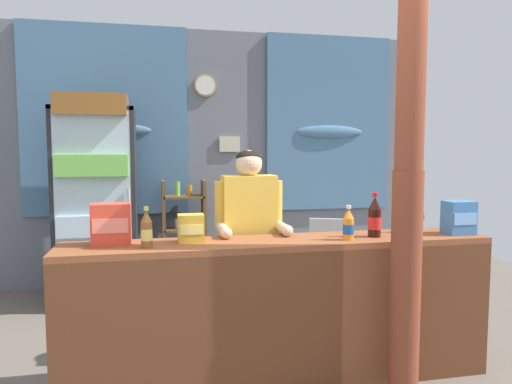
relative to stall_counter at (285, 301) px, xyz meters
name	(u,v)px	position (x,y,z in m)	size (l,w,h in m)	color
ground_plane	(247,340)	(-0.09, 0.79, -0.57)	(8.05, 8.05, 0.00)	#665B51
back_wall_curtained	(215,153)	(-0.09, 2.70, 0.93)	(5.19, 0.22, 2.89)	slate
stall_counter	(285,301)	(0.00, 0.00, 0.00)	(2.80, 0.45, 0.95)	brown
timber_post	(408,180)	(0.68, -0.29, 0.78)	(0.20, 0.18, 2.82)	brown
drink_fridge	(96,191)	(-1.36, 2.06, 0.56)	(0.77, 0.72, 2.05)	#232328
bottle_shelf_rack	(184,232)	(-0.48, 2.39, 0.06)	(0.48, 0.28, 1.20)	brown
plastic_lawn_chair	(331,253)	(0.94, 1.62, -0.07)	(0.58, 0.58, 0.86)	silver
shopkeeper	(249,230)	(-0.14, 0.46, 0.39)	(0.50, 0.42, 1.53)	#28282D
soda_bottle_cola	(375,218)	(0.64, 0.07, 0.51)	(0.09, 0.09, 0.30)	black
soda_bottle_iced_tea	(147,230)	(-0.85, 0.03, 0.49)	(0.07, 0.07, 0.25)	brown
soda_bottle_orange_soda	(348,225)	(0.43, 0.00, 0.48)	(0.07, 0.07, 0.23)	orange
soda_bottle_lime_soda	(415,218)	(1.00, 0.16, 0.49)	(0.07, 0.07, 0.25)	#75C64C
snack_box_crackers	(111,224)	(-1.06, 0.16, 0.51)	(0.23, 0.14, 0.26)	#E5422D
snack_box_choco_powder	(191,228)	(-0.58, 0.13, 0.47)	(0.16, 0.12, 0.18)	gold
snack_box_biscuit	(459,218)	(1.26, 0.04, 0.50)	(0.19, 0.15, 0.23)	#3D75B7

